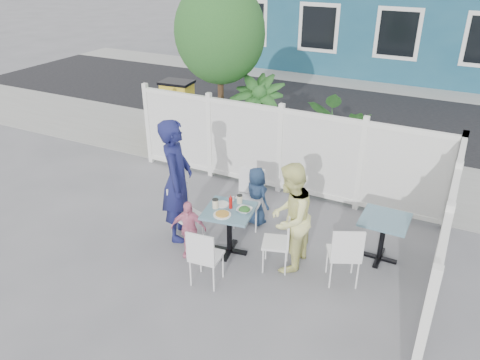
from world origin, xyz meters
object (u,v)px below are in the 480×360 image
at_px(chair_near, 204,254).
at_px(main_table, 229,219).
at_px(woman, 290,218).
at_px(chair_left, 183,209).
at_px(spare_table, 384,228).
at_px(man, 177,181).
at_px(boy, 256,196).
at_px(toddler, 189,229).
at_px(chair_back, 250,193).
at_px(chair_right, 281,238).
at_px(utility_cabinet, 178,110).

bearing_deg(chair_near, main_table, 88.03).
bearing_deg(woman, chair_left, -88.95).
distance_m(spare_table, chair_left, 2.95).
xyz_separation_m(man, boy, (0.90, 0.88, -0.47)).
distance_m(man, toddler, 0.77).
xyz_separation_m(main_table, chair_near, (0.06, -0.82, -0.06)).
bearing_deg(chair_back, woman, 132.24).
bearing_deg(chair_back, chair_right, 127.01).
height_order(utility_cabinet, chair_left, utility_cabinet).
relative_size(spare_table, man, 0.36).
bearing_deg(main_table, chair_back, 96.12).
relative_size(chair_right, woman, 0.53).
xyz_separation_m(chair_right, chair_near, (-0.76, -0.81, 0.01)).
bearing_deg(boy, man, 68.79).
distance_m(main_table, spare_table, 2.20).
relative_size(main_table, toddler, 0.88).
relative_size(chair_left, toddler, 0.98).
distance_m(utility_cabinet, chair_right, 5.61).
distance_m(utility_cabinet, spare_table, 6.12).
xyz_separation_m(utility_cabinet, woman, (4.25, -3.65, 0.17)).
bearing_deg(woman, utility_cabinet, -131.63).
bearing_deg(utility_cabinet, spare_table, -33.43).
distance_m(chair_right, toddler, 1.35).
bearing_deg(chair_right, chair_left, 71.56).
bearing_deg(chair_right, woman, -54.29).
distance_m(spare_table, chair_right, 1.48).
distance_m(main_table, chair_near, 0.83).
bearing_deg(chair_left, chair_right, 106.57).
xyz_separation_m(chair_left, toddler, (0.32, -0.35, -0.07)).
xyz_separation_m(chair_back, toddler, (-0.39, -1.20, -0.10)).
distance_m(chair_left, woman, 1.72).
distance_m(chair_left, boy, 1.22).
relative_size(main_table, boy, 0.80).
bearing_deg(chair_right, toddler, 86.45).
relative_size(spare_table, chair_back, 0.73).
height_order(man, woman, man).
distance_m(chair_left, chair_near, 1.21).
bearing_deg(woman, spare_table, 122.30).
height_order(chair_near, woman, woman).
distance_m(chair_back, woman, 1.29).
relative_size(chair_right, boy, 0.86).
bearing_deg(chair_back, toddler, 62.83).
xyz_separation_m(utility_cabinet, chair_back, (3.26, -2.86, -0.07)).
bearing_deg(main_table, man, 177.07).
distance_m(chair_near, man, 1.38).
height_order(chair_left, boy, boy).
height_order(utility_cabinet, chair_right, utility_cabinet).
distance_m(utility_cabinet, chair_back, 4.34).
bearing_deg(chair_near, chair_back, 88.97).
relative_size(utility_cabinet, woman, 0.79).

